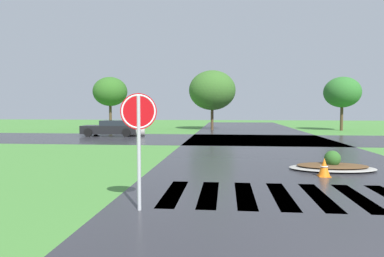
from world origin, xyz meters
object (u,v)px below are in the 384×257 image
object	(u,v)px
median_island	(332,166)
drainage_pipe_stack	(134,131)
car_silver_hatch	(111,128)
stop_sign	(139,124)
traffic_cone	(324,168)

from	to	relation	value
median_island	drainage_pipe_stack	world-z (taller)	drainage_pipe_stack
car_silver_hatch	stop_sign	bearing A→B (deg)	107.70
median_island	car_silver_hatch	distance (m)	18.93
median_island	drainage_pipe_stack	distance (m)	17.59
stop_sign	car_silver_hatch	world-z (taller)	stop_sign
median_island	car_silver_hatch	xyz separation A→B (m)	(-12.75, 13.98, 0.44)
median_island	car_silver_hatch	size ratio (longest dim) A/B	0.67
stop_sign	median_island	world-z (taller)	stop_sign
traffic_cone	car_silver_hatch	bearing A→B (deg)	128.45
stop_sign	drainage_pipe_stack	size ratio (longest dim) A/B	1.46
drainage_pipe_stack	traffic_cone	world-z (taller)	drainage_pipe_stack
median_island	stop_sign	bearing A→B (deg)	-135.67
drainage_pipe_stack	median_island	bearing A→B (deg)	-51.92
stop_sign	car_silver_hatch	xyz separation A→B (m)	(-7.19, 19.41, -1.26)
drainage_pipe_stack	traffic_cone	bearing A→B (deg)	-55.98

